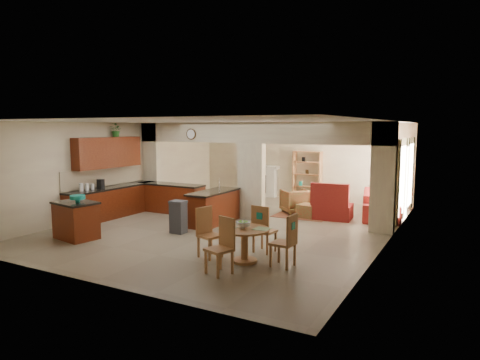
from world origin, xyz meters
The scene contains 39 objects.
floor centered at (0.00, 0.00, 0.00)m, with size 10.00×10.00×0.00m, color #756851.
ceiling centered at (0.00, 0.00, 2.80)m, with size 10.00×10.00×0.00m, color white.
wall_back centered at (0.00, 5.00, 1.40)m, with size 8.00×8.00×0.00m, color beige.
wall_front centered at (0.00, -5.00, 1.40)m, with size 8.00×8.00×0.00m, color beige.
wall_left centered at (-4.00, 0.00, 1.40)m, with size 10.00×10.00×0.00m, color beige.
wall_right centered at (4.00, 0.00, 1.40)m, with size 10.00×10.00×0.00m, color beige.
partition_left_pier centered at (-3.70, 1.00, 1.40)m, with size 0.60×0.25×2.80m, color beige.
partition_center_pier centered at (0.00, 1.00, 1.10)m, with size 0.80×0.25×2.20m, color beige.
partition_right_pier centered at (3.70, 1.00, 1.40)m, with size 0.60×0.25×2.80m, color beige.
partition_header centered at (0.00, 1.00, 2.50)m, with size 8.00×0.25×0.60m, color beige.
kitchen_counter centered at (-3.26, -0.25, 0.46)m, with size 2.52×3.29×1.48m.
upper_cabinets centered at (-3.82, -0.80, 1.92)m, with size 0.35×2.40×0.90m, color #3E1007.
peninsula centered at (-0.60, -0.11, 0.46)m, with size 0.70×1.85×0.91m.
wall_clock centered at (-2.00, 0.85, 2.45)m, with size 0.34×0.34×0.03m, color #473117.
rug centered at (1.20, 2.10, 0.01)m, with size 1.60×1.30×0.01m, color #984937.
fireplace centered at (-1.60, 4.83, 0.61)m, with size 1.60×0.35×1.20m.
shelving_unit centered at (0.35, 4.82, 0.90)m, with size 1.00×0.32×1.80m, color #925B32.
window_a centered at (3.97, 2.30, 1.20)m, with size 0.02×0.90×1.90m, color white.
window_b centered at (3.97, 4.00, 1.20)m, with size 0.02×0.90×1.90m, color white.
glazed_door centered at (3.97, 3.15, 1.05)m, with size 0.02×0.70×2.10m, color white.
drape_a_left centered at (3.93, 1.70, 1.20)m, with size 0.10×0.28×2.30m, color #3E1D18.
drape_a_right centered at (3.93, 2.90, 1.20)m, with size 0.10×0.28×2.30m, color #3E1D18.
drape_b_left centered at (3.93, 3.40, 1.20)m, with size 0.10×0.28×2.30m, color #3E1D18.
drape_b_right centered at (3.93, 4.60, 1.20)m, with size 0.10×0.28×2.30m, color #3E1D18.
ceiling_fan centered at (1.50, 3.00, 2.56)m, with size 1.00×1.00×0.10m, color white.
kitchen_island centered at (-2.61, -3.08, 0.45)m, with size 1.14×0.90×0.89m.
teal_bowl centered at (-2.52, -3.08, 0.98)m, with size 0.35×0.35×0.17m, color #138676.
trash_can centered at (-0.80, -1.47, 0.38)m, with size 0.36×0.30×0.76m, color #2F2F31.
dining_table centered at (1.77, -2.74, 0.46)m, with size 0.99×0.99×0.68m.
fruit_bowl centered at (1.73, -2.73, 0.75)m, with size 0.28×0.28×0.15m, color #68BE28.
sofa centered at (3.30, 3.11, 0.38)m, with size 1.02×2.61×0.76m, color maroon.
chaise centered at (2.13, 2.09, 0.21)m, with size 1.07×0.88×0.43m, color maroon.
armchair centered at (0.87, 2.36, 0.37)m, with size 0.79×0.82×0.74m, color #9A2F1C.
ottoman centered at (1.44, 1.90, 0.20)m, with size 0.54×0.54×0.39m, color #9A2F1C.
plant centered at (-3.82, -0.44, 2.58)m, with size 0.37×0.32×0.41m, color #205215.
chair_north centered at (1.81, -2.01, 0.55)m, with size 0.47×0.47×1.02m.
chair_east centered at (2.63, -2.64, 0.55)m, with size 0.45×0.45×1.02m.
chair_south centered at (1.72, -3.50, 0.55)m, with size 0.53×0.53×1.02m.
chair_west centered at (0.93, -2.78, 0.55)m, with size 0.52×0.52×1.02m.
Camera 1 is at (5.62, -10.00, 2.64)m, focal length 32.00 mm.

